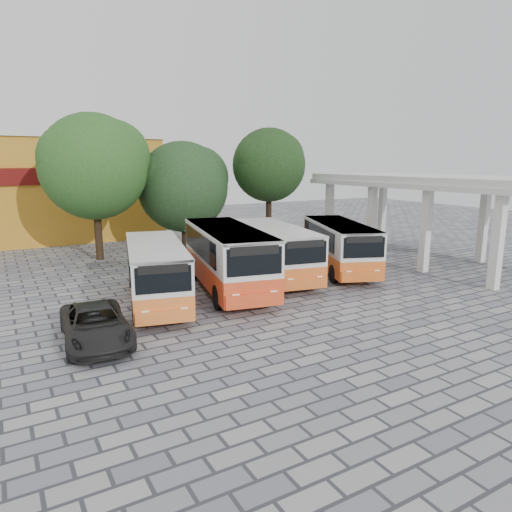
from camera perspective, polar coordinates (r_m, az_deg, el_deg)
ground at (r=21.51m, az=10.17°, el=-5.35°), size 90.00×90.00×0.00m
terminal_shelter at (r=30.95m, az=20.85°, el=8.49°), size 6.80×15.80×5.40m
shophouse_block at (r=41.76m, az=-26.86°, el=7.61°), size 20.40×10.40×8.30m
bus_far_left at (r=20.63m, az=-12.39°, el=-1.63°), size 3.97×7.97×2.73m
bus_centre_left at (r=22.31m, az=-3.59°, el=0.20°), size 4.29×9.03×3.11m
bus_centre_right at (r=24.72m, az=2.42°, el=0.98°), size 3.91×8.24×2.84m
bus_far_right at (r=26.64m, az=10.39°, el=1.54°), size 5.15×8.36×2.81m
tree_left at (r=30.79m, az=-19.50°, el=10.88°), size 6.94×6.61×9.24m
tree_middle at (r=33.05m, az=-9.02°, el=8.90°), size 6.69×6.37×7.68m
tree_right at (r=34.57m, az=1.71°, el=11.57°), size 5.70×5.43×8.71m
parked_car at (r=17.05m, az=-19.40°, el=-8.13°), size 2.47×4.81×1.30m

